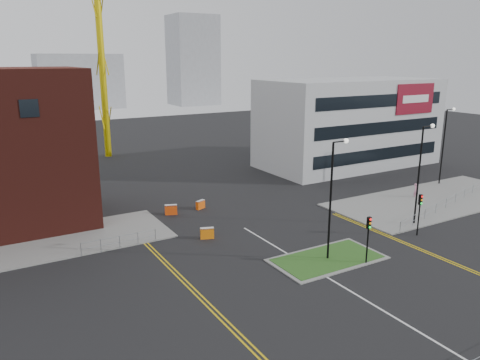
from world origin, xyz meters
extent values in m
plane|color=black|center=(0.00, 0.00, 0.00)|extent=(200.00, 200.00, 0.00)
cube|color=slate|center=(22.00, 14.00, 0.06)|extent=(24.00, 10.00, 0.12)
cube|color=slate|center=(2.00, 8.00, 0.04)|extent=(8.60, 4.60, 0.08)
cube|color=#214A18|center=(2.00, 8.00, 0.06)|extent=(8.00, 4.00, 0.12)
cube|color=black|center=(-16.00, 22.98, 11.00)|extent=(1.40, 0.10, 1.40)
cube|color=#B7BABD|center=(26.00, 32.00, 6.00)|extent=(25.00, 12.00, 12.00)
cube|color=black|center=(26.00, 25.98, 2.50)|extent=(22.00, 0.10, 1.60)
cube|color=black|center=(26.00, 25.98, 6.00)|extent=(22.00, 0.10, 1.60)
cube|color=black|center=(26.00, 25.98, 9.50)|extent=(22.00, 0.10, 1.60)
cube|color=maroon|center=(32.00, 25.92, 9.50)|extent=(7.00, 0.15, 4.00)
cube|color=white|center=(32.00, 25.82, 9.50)|extent=(5.00, 0.05, 1.00)
cylinder|color=gold|center=(-2.00, 55.00, 18.48)|extent=(1.00, 1.00, 36.95)
cylinder|color=black|center=(2.00, 8.00, 4.50)|extent=(0.16, 0.16, 9.00)
cylinder|color=black|center=(2.60, 8.00, 9.00)|extent=(1.20, 0.10, 0.10)
sphere|color=silver|center=(3.20, 8.00, 9.00)|extent=(0.36, 0.36, 0.36)
cylinder|color=black|center=(14.00, 10.00, 4.50)|extent=(0.16, 0.16, 9.00)
cylinder|color=black|center=(14.60, 10.00, 9.00)|extent=(1.20, 0.10, 0.10)
sphere|color=silver|center=(15.20, 10.00, 9.00)|extent=(0.36, 0.36, 0.36)
cylinder|color=black|center=(28.00, 18.00, 4.50)|extent=(0.16, 0.16, 9.00)
cylinder|color=black|center=(28.60, 18.00, 9.00)|extent=(1.20, 0.10, 0.10)
sphere|color=silver|center=(29.20, 18.00, 9.00)|extent=(0.36, 0.36, 0.36)
cylinder|color=black|center=(4.00, 6.00, 1.50)|extent=(0.12, 0.12, 3.00)
cube|color=black|center=(4.00, 6.00, 3.20)|extent=(0.28, 0.22, 0.90)
sphere|color=red|center=(4.00, 5.87, 3.50)|extent=(0.18, 0.18, 0.18)
sphere|color=orange|center=(4.00, 5.87, 3.20)|extent=(0.18, 0.18, 0.18)
sphere|color=#0CCC33|center=(4.00, 5.87, 2.90)|extent=(0.18, 0.18, 0.18)
cylinder|color=black|center=(12.00, 8.00, 1.50)|extent=(0.12, 0.12, 3.00)
cube|color=black|center=(12.00, 8.00, 3.20)|extent=(0.28, 0.22, 0.90)
sphere|color=red|center=(12.00, 7.87, 3.50)|extent=(0.18, 0.18, 0.18)
sphere|color=orange|center=(12.00, 7.87, 3.20)|extent=(0.18, 0.18, 0.18)
sphere|color=#0CCC33|center=(12.00, 7.87, 2.90)|extent=(0.18, 0.18, 0.18)
cylinder|color=gray|center=(-11.00, 18.00, 1.05)|extent=(6.00, 0.04, 0.04)
cylinder|color=gray|center=(-11.00, 18.00, 0.55)|extent=(6.00, 0.04, 0.04)
cylinder|color=gray|center=(-14.00, 18.00, 0.55)|extent=(0.05, 0.05, 1.10)
cylinder|color=gray|center=(-8.00, 18.00, 0.55)|extent=(0.05, 0.05, 1.10)
cylinder|color=gray|center=(20.50, 11.50, 1.05)|extent=(19.01, 5.04, 0.04)
cylinder|color=gray|center=(20.50, 11.50, 0.55)|extent=(19.01, 5.04, 0.04)
cylinder|color=gray|center=(11.00, 9.00, 0.55)|extent=(0.05, 0.05, 1.10)
cylinder|color=gray|center=(30.00, 14.00, 0.55)|extent=(0.05, 0.05, 1.10)
cube|color=silver|center=(0.00, 2.00, 0.01)|extent=(0.15, 30.00, 0.01)
cube|color=gold|center=(-9.00, 10.00, 0.01)|extent=(0.12, 24.00, 0.01)
cube|color=gold|center=(-8.70, 10.00, 0.01)|extent=(0.12, 24.00, 0.01)
cube|color=gold|center=(9.50, 6.00, 0.01)|extent=(0.12, 20.00, 0.01)
cube|color=gold|center=(9.80, 6.00, 0.01)|extent=(0.12, 20.00, 0.01)
cube|color=gray|center=(10.00, 130.00, 8.00)|extent=(24.00, 12.00, 16.00)
cube|color=gray|center=(45.00, 125.00, 14.00)|extent=(14.00, 12.00, 28.00)
cube|color=gray|center=(-8.00, 140.00, 6.00)|extent=(30.00, 12.00, 12.00)
imported|color=pink|center=(20.95, 15.67, 0.81)|extent=(0.70, 0.61, 1.61)
cube|color=#EF480D|center=(-4.25, 23.83, 0.49)|extent=(1.24, 0.78, 0.98)
cube|color=silver|center=(-4.25, 23.83, 0.93)|extent=(1.24, 0.78, 0.12)
cube|color=orange|center=(-4.00, 16.41, 0.47)|extent=(1.20, 0.74, 0.95)
cube|color=silver|center=(-4.00, 16.41, 0.90)|extent=(1.20, 0.74, 0.11)
cube|color=#F4590D|center=(-1.00, 24.00, 0.44)|extent=(1.10, 0.74, 0.87)
cube|color=silver|center=(-1.00, 24.00, 0.83)|extent=(1.10, 0.74, 0.10)
camera|label=1|loc=(-20.25, -16.97, 14.80)|focal=35.00mm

